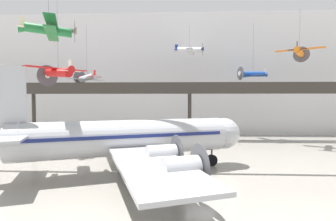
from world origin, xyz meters
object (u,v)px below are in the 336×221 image
(suspended_plane_red_highwing, at_px, (58,72))
(suspended_plane_green_biplane, at_px, (49,30))
(suspended_plane_silver_racer, at_px, (87,78))
(suspended_plane_white_twin, at_px, (189,50))
(airliner_silver_main, at_px, (123,138))
(suspended_plane_orange_highwing, at_px, (299,52))
(suspended_plane_blue_trainer, at_px, (253,74))

(suspended_plane_red_highwing, relative_size, suspended_plane_green_biplane, 1.50)
(suspended_plane_silver_racer, bearing_deg, suspended_plane_white_twin, -132.67)
(airliner_silver_main, height_order, suspended_plane_orange_highwing, suspended_plane_orange_highwing)
(suspended_plane_blue_trainer, relative_size, suspended_plane_white_twin, 1.50)
(airliner_silver_main, relative_size, suspended_plane_green_biplane, 3.71)
(suspended_plane_silver_racer, bearing_deg, airliner_silver_main, 157.96)
(suspended_plane_green_biplane, bearing_deg, suspended_plane_white_twin, 35.17)
(suspended_plane_blue_trainer, bearing_deg, suspended_plane_silver_racer, -15.14)
(suspended_plane_green_biplane, relative_size, suspended_plane_silver_racer, 0.73)
(suspended_plane_blue_trainer, xyz_separation_m, suspended_plane_silver_racer, (-31.63, -0.44, -0.59))
(suspended_plane_orange_highwing, height_order, suspended_plane_silver_racer, suspended_plane_orange_highwing)
(suspended_plane_blue_trainer, height_order, suspended_plane_green_biplane, suspended_plane_green_biplane)
(suspended_plane_orange_highwing, height_order, suspended_plane_white_twin, suspended_plane_white_twin)
(suspended_plane_white_twin, height_order, suspended_plane_green_biplane, suspended_plane_white_twin)
(airliner_silver_main, bearing_deg, suspended_plane_orange_highwing, 13.96)
(airliner_silver_main, relative_size, suspended_plane_silver_racer, 2.71)
(airliner_silver_main, distance_m, suspended_plane_green_biplane, 13.90)
(airliner_silver_main, relative_size, suspended_plane_red_highwing, 2.47)
(airliner_silver_main, distance_m, suspended_plane_white_twin, 30.33)
(suspended_plane_red_highwing, height_order, suspended_plane_white_twin, suspended_plane_white_twin)
(suspended_plane_orange_highwing, relative_size, suspended_plane_blue_trainer, 0.76)
(suspended_plane_blue_trainer, bearing_deg, suspended_plane_white_twin, -24.61)
(airliner_silver_main, xyz_separation_m, suspended_plane_blue_trainer, (19.44, 24.20, 8.69))
(suspended_plane_red_highwing, xyz_separation_m, suspended_plane_blue_trainer, (30.84, 14.02, 0.92))
(suspended_plane_orange_highwing, height_order, suspended_plane_green_biplane, suspended_plane_orange_highwing)
(suspended_plane_white_twin, relative_size, suspended_plane_green_biplane, 0.87)
(suspended_plane_green_biplane, bearing_deg, suspended_plane_blue_trainer, 17.21)
(suspended_plane_red_highwing, bearing_deg, suspended_plane_orange_highwing, -131.21)
(suspended_plane_orange_highwing, bearing_deg, suspended_plane_silver_racer, 110.51)
(suspended_plane_red_highwing, bearing_deg, suspended_plane_white_twin, -102.21)
(suspended_plane_red_highwing, relative_size, suspended_plane_white_twin, 1.72)
(suspended_plane_green_biplane, bearing_deg, suspended_plane_orange_highwing, 3.19)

